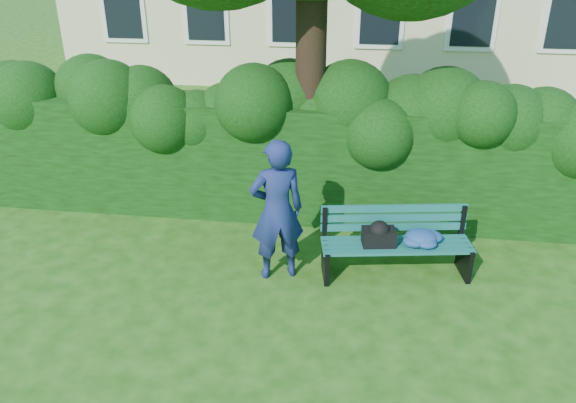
# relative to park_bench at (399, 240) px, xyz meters

# --- Properties ---
(ground) EXTENTS (80.00, 80.00, 0.00)m
(ground) POSITION_rel_park_bench_xyz_m (-1.45, -0.58, -0.50)
(ground) COLOR #1C4A0E
(ground) RESTS_ON ground
(hedge) EXTENTS (10.00, 1.00, 1.80)m
(hedge) POSITION_rel_park_bench_xyz_m (-1.45, 1.62, 0.40)
(hedge) COLOR black
(hedge) RESTS_ON ground
(park_bench) EXTENTS (1.98, 0.87, 0.89)m
(park_bench) POSITION_rel_park_bench_xyz_m (0.00, 0.00, 0.00)
(park_bench) COLOR #11554E
(park_bench) RESTS_ON ground
(man_reading) EXTENTS (0.80, 0.66, 1.88)m
(man_reading) POSITION_rel_park_bench_xyz_m (-1.55, -0.24, 0.44)
(man_reading) COLOR navy
(man_reading) RESTS_ON ground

